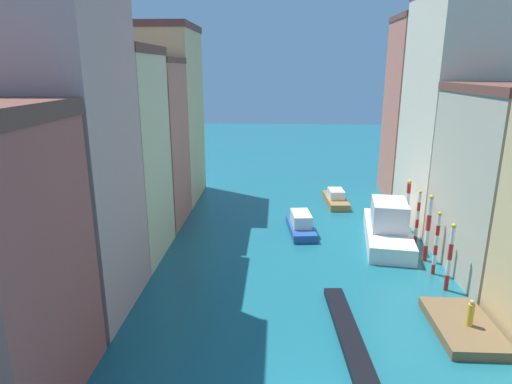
# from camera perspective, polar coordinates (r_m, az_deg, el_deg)

# --- Properties ---
(ground_plane) EXTENTS (154.00, 154.00, 0.00)m
(ground_plane) POSITION_cam_1_polar(r_m,az_deg,el_deg) (42.23, 5.19, -4.03)
(ground_plane) COLOR #196070
(building_left_1) EXTENTS (7.70, 7.99, 19.76)m
(building_left_1) POSITION_cam_1_polar(r_m,az_deg,el_deg) (27.44, -24.80, 5.08)
(building_left_1) COLOR tan
(building_left_1) RESTS_ON ground
(building_left_2) EXTENTS (7.70, 7.68, 15.94)m
(building_left_2) POSITION_cam_1_polar(r_m,az_deg,el_deg) (34.76, -18.64, 4.51)
(building_left_2) COLOR beige
(building_left_2) RESTS_ON ground
(building_left_3) EXTENTS (7.70, 7.25, 15.25)m
(building_left_3) POSITION_cam_1_polar(r_m,az_deg,el_deg) (41.97, -14.85, 6.17)
(building_left_3) COLOR #C6705B
(building_left_3) RESTS_ON ground
(building_left_4) EXTENTS (7.70, 9.40, 18.79)m
(building_left_4) POSITION_cam_1_polar(r_m,az_deg,el_deg) (49.65, -12.13, 9.85)
(building_left_4) COLOR #DBB77A
(building_left_4) RESTS_ON ground
(building_right_1) EXTENTS (7.70, 10.88, 13.35)m
(building_right_1) POSITION_cam_1_polar(r_m,az_deg,el_deg) (35.15, 30.47, 1.08)
(building_right_1) COLOR #BCB299
(building_right_1) RESTS_ON ground
(building_right_2) EXTENTS (7.70, 10.62, 21.08)m
(building_right_2) POSITION_cam_1_polar(r_m,az_deg,el_deg) (44.23, 24.89, 9.53)
(building_right_2) COLOR beige
(building_right_2) RESTS_ON ground
(building_right_3) EXTENTS (7.70, 7.23, 19.84)m
(building_right_3) POSITION_cam_1_polar(r_m,az_deg,el_deg) (52.95, 21.16, 10.08)
(building_right_3) COLOR #C6705B
(building_right_3) RESTS_ON ground
(waterfront_dock) EXTENTS (3.27, 5.53, 0.57)m
(waterfront_dock) POSITION_cam_1_polar(r_m,az_deg,el_deg) (28.32, 25.44, -15.59)
(waterfront_dock) COLOR brown
(waterfront_dock) RESTS_ON ground
(person_on_dock) EXTENTS (0.36, 0.36, 1.56)m
(person_on_dock) POSITION_cam_1_polar(r_m,az_deg,el_deg) (27.66, 26.27, -14.08)
(person_on_dock) COLOR gold
(person_on_dock) RESTS_ON waterfront_dock
(mooring_pole_0) EXTENTS (0.32, 0.32, 4.74)m
(mooring_pole_0) POSITION_cam_1_polar(r_m,az_deg,el_deg) (31.59, 24.03, -7.76)
(mooring_pole_0) COLOR red
(mooring_pole_0) RESTS_ON ground
(mooring_pole_1) EXTENTS (0.29, 0.29, 4.74)m
(mooring_pole_1) POSITION_cam_1_polar(r_m,az_deg,el_deg) (33.65, 22.53, -6.15)
(mooring_pole_1) COLOR red
(mooring_pole_1) RESTS_ON ground
(mooring_pole_2) EXTENTS (0.37, 0.37, 5.30)m
(mooring_pole_2) POSITION_cam_1_polar(r_m,az_deg,el_deg) (35.60, 21.59, -4.36)
(mooring_pole_2) COLOR red
(mooring_pole_2) RESTS_ON ground
(mooring_pole_3) EXTENTS (0.29, 0.29, 4.72)m
(mooring_pole_3) POSITION_cam_1_polar(r_m,az_deg,el_deg) (38.66, 20.40, -3.13)
(mooring_pole_3) COLOR red
(mooring_pole_3) RESTS_ON ground
(mooring_pole_4) EXTENTS (0.38, 0.38, 4.79)m
(mooring_pole_4) POSITION_cam_1_polar(r_m,az_deg,el_deg) (41.64, 19.18, -1.61)
(mooring_pole_4) COLOR red
(mooring_pole_4) RESTS_ON ground
(vaporetto_white) EXTENTS (4.88, 10.22, 3.64)m
(vaporetto_white) POSITION_cam_1_polar(r_m,az_deg,el_deg) (38.77, 16.88, -4.45)
(vaporetto_white) COLOR white
(vaporetto_white) RESTS_ON ground
(gondola_black) EXTENTS (1.83, 10.96, 0.41)m
(gondola_black) POSITION_cam_1_polar(r_m,az_deg,el_deg) (25.33, 12.31, -18.47)
(gondola_black) COLOR black
(gondola_black) RESTS_ON ground
(motorboat_0) EXTENTS (2.38, 5.99, 1.61)m
(motorboat_0) POSITION_cam_1_polar(r_m,az_deg,el_deg) (48.50, 10.40, -0.86)
(motorboat_0) COLOR olive
(motorboat_0) RESTS_ON ground
(motorboat_1) EXTENTS (2.63, 5.89, 1.84)m
(motorboat_1) POSITION_cam_1_polar(r_m,az_deg,el_deg) (39.72, 5.89, -4.26)
(motorboat_1) COLOR #234C93
(motorboat_1) RESTS_ON ground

